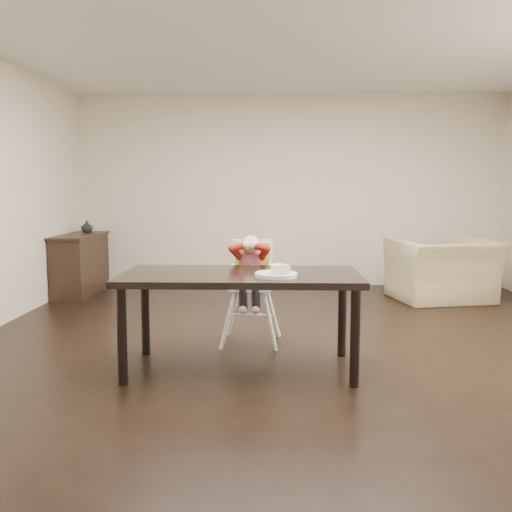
# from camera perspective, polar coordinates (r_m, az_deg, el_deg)

# --- Properties ---
(ground) EXTENTS (7.00, 7.00, 0.00)m
(ground) POSITION_cam_1_polar(r_m,az_deg,el_deg) (4.89, 4.52, -9.72)
(ground) COLOR black
(ground) RESTS_ON ground
(room_walls) EXTENTS (6.02, 7.02, 2.71)m
(room_walls) POSITION_cam_1_polar(r_m,az_deg,el_deg) (4.72, 4.74, 12.44)
(room_walls) COLOR beige
(room_walls) RESTS_ON ground
(dining_table) EXTENTS (1.80, 0.90, 0.75)m
(dining_table) POSITION_cam_1_polar(r_m,az_deg,el_deg) (4.33, -1.55, -2.75)
(dining_table) COLOR black
(dining_table) RESTS_ON ground
(high_chair) EXTENTS (0.43, 0.43, 0.97)m
(high_chair) POSITION_cam_1_polar(r_m,az_deg,el_deg) (5.10, -0.49, -1.12)
(high_chair) COLOR white
(high_chair) RESTS_ON ground
(plate) EXTENTS (0.37, 0.37, 0.09)m
(plate) POSITION_cam_1_polar(r_m,az_deg,el_deg) (4.14, 2.13, -1.66)
(plate) COLOR white
(plate) RESTS_ON dining_table
(armchair) EXTENTS (1.31, 0.99, 1.03)m
(armchair) POSITION_cam_1_polar(r_m,az_deg,el_deg) (7.40, 18.24, -0.36)
(armchair) COLOR tan
(armchair) RESTS_ON ground
(sideboard) EXTENTS (0.44, 1.26, 0.79)m
(sideboard) POSITION_cam_1_polar(r_m,az_deg,el_deg) (7.87, -17.12, -0.76)
(sideboard) COLOR black
(sideboard) RESTS_ON ground
(vase) EXTENTS (0.21, 0.21, 0.16)m
(vase) POSITION_cam_1_polar(r_m,az_deg,el_deg) (8.11, -16.56, 2.82)
(vase) COLOR #99999E
(vase) RESTS_ON sideboard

